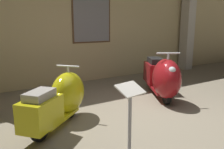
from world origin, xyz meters
The scene contains 5 objects.
ground_plane centered at (0.00, 0.00, 0.00)m, with size 60.00×60.00×0.00m, color gray.
showroom_back_wall centered at (0.15, 3.21, 1.87)m, with size 18.00×0.63×3.74m.
scooter_0 centered at (-1.36, 0.60, 0.43)m, with size 1.47×1.35×0.95m.
scooter_1 centered at (1.02, 0.70, 0.49)m, with size 1.28×1.80×1.08m.
info_stanchion centered at (-1.04, -0.88, 0.40)m, with size 0.35×0.28×0.97m.
Camera 1 is at (-2.61, -2.99, 1.65)m, focal length 37.75 mm.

